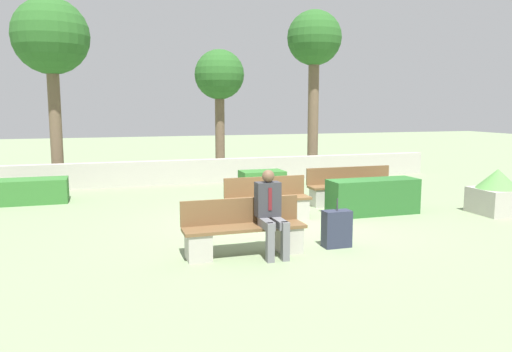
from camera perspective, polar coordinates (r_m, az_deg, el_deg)
The scene contains 14 objects.
ground_plane at distance 9.94m, azimuth 3.04°, elevation -5.43°, with size 60.00×60.00×0.00m, color gray.
perimeter_wall at distance 15.27m, azimuth -4.47°, elevation 0.62°, with size 14.35×0.30×0.71m.
bench_front at distance 7.81m, azimuth -1.38°, elevation -6.60°, with size 1.92×0.49×0.86m.
bench_left_side at distance 10.19m, azimuth 1.37°, elevation -3.20°, with size 1.74×0.48×0.86m.
bench_right_side at distance 12.07m, azimuth 10.93°, elevation -1.50°, with size 2.19×0.48×0.86m.
person_seated_man at distance 7.70m, azimuth 1.66°, elevation -3.79°, with size 0.38×0.64×1.33m.
hedge_block_near_left at distance 12.74m, azimuth 0.70°, elevation -0.90°, with size 1.10×0.68×0.68m.
hedge_block_near_right at distance 11.01m, azimuth 13.21°, elevation -2.31°, with size 1.97×0.64×0.76m.
hedge_block_mid_left at distance 13.13m, azimuth -24.95°, elevation -1.60°, with size 1.96×0.80×0.58m.
planter_corner_left at distance 11.92m, azimuth 25.81°, elevation -1.63°, with size 0.91×0.91×0.97m.
suitcase at distance 8.34m, azimuth 9.21°, elevation -5.97°, with size 0.46×0.24×0.81m.
tree_leftmost at distance 16.13m, azimuth -22.40°, elevation 14.21°, with size 2.20×2.20×5.42m.
tree_center_left at distance 16.88m, azimuth -4.21°, elevation 11.10°, with size 1.64×1.64×4.17m.
tree_center_right at distance 18.05m, azimuth 6.67°, elevation 14.78°, with size 1.90×1.90×5.61m.
Camera 1 is at (-3.40, -9.05, 2.30)m, focal length 35.00 mm.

